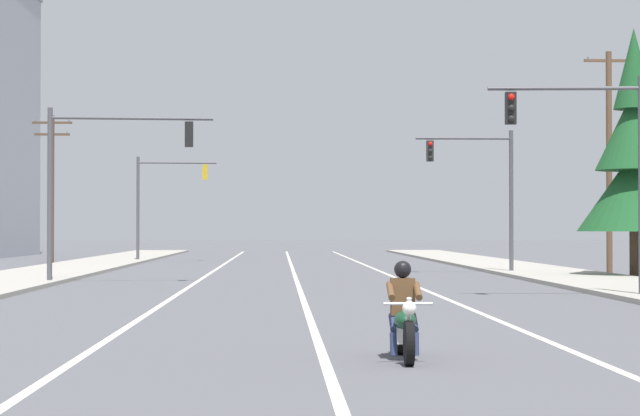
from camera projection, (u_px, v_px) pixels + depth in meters
lane_stripe_center at (294, 274)px, 51.86m from camera, size 0.16×100.00×0.01m
lane_stripe_left at (210, 274)px, 51.73m from camera, size 0.16×100.00×0.01m
lane_stripe_right at (385, 273)px, 52.00m from camera, size 0.16×100.00×0.01m
sidewalk_kerb_right at (568, 276)px, 47.24m from camera, size 4.40×110.00×0.14m
sidewalk_kerb_left at (26, 277)px, 46.50m from camera, size 4.40×110.00×0.14m
motorcycle_with_rider at (404, 320)px, 17.76m from camera, size 0.70×2.19×1.46m
traffic_signal_near_right at (597, 152)px, 33.28m from camera, size 4.34×0.44×6.20m
traffic_signal_near_left at (99, 166)px, 42.25m from camera, size 5.80×0.66×6.20m
traffic_signal_mid_right at (484, 180)px, 51.77m from camera, size 4.24×0.37×6.20m
traffic_signal_mid_left at (161, 193)px, 70.81m from camera, size 4.71×0.56×6.20m
utility_pole_right_far at (609, 157)px, 52.76m from camera, size 2.19×0.26×9.76m
utility_pole_left_far at (52, 183)px, 66.29m from camera, size 2.20×0.26×8.22m
conifer_tree_right_verge_far at (634, 163)px, 47.33m from camera, size 4.50×4.50×9.90m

